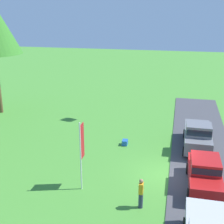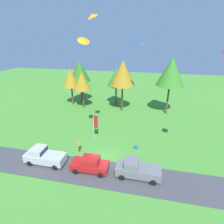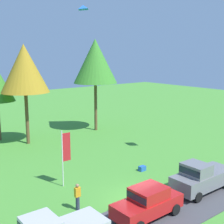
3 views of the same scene
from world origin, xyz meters
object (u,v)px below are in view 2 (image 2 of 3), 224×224
kite_diamond_near_flag (142,43)px  cooler_box (136,147)px  car_pickup_mid_row (136,169)px  kite_delta_mid_center (84,39)px  car_pickup_near_entrance (44,156)px  tree_far_left (82,81)px  tree_far_right (80,71)px  flag_banner (95,123)px  kite_diamond_over_trees (92,16)px  tree_left_of_center (171,72)px  tree_center_back (123,73)px  tree_lone_near (71,78)px  tree_right_of_center (116,78)px  person_watching_sky (79,146)px  car_sedan_far_end (90,164)px

kite_diamond_near_flag → cooler_box: bearing=-87.2°
car_pickup_mid_row → kite_delta_mid_center: (-6.80, 4.01, 13.27)m
car_pickup_near_entrance → car_pickup_mid_row: 11.44m
tree_far_left → kite_delta_mid_center: bearing=-66.6°
kite_delta_mid_center → tree_far_left: bearing=113.4°
tree_far_right → kite_delta_mid_center: kite_delta_mid_center is taller
tree_far_right → kite_delta_mid_center: bearing=-66.0°
cooler_box → car_pickup_near_entrance: bearing=-153.8°
cooler_box → flag_banner: bearing=167.7°
car_pickup_near_entrance → kite_diamond_near_flag: (10.63, 13.23, 12.60)m
kite_diamond_over_trees → tree_left_of_center: bearing=53.3°
tree_far_right → tree_center_back: size_ratio=0.94×
car_pickup_near_entrance → tree_left_of_center: tree_left_of_center is taller
car_pickup_mid_row → tree_far_right: tree_far_right is taller
tree_far_right → cooler_box: tree_far_right is taller
tree_far_right → tree_far_left: (1.68, -3.37, -1.43)m
tree_far_left → flag_banner: tree_far_left is taller
tree_lone_near → kite_delta_mid_center: size_ratio=5.94×
car_pickup_near_entrance → tree_right_of_center: 23.18m
person_watching_sky → tree_left_of_center: 21.71m
person_watching_sky → kite_delta_mid_center: (1.29, 0.83, 13.50)m
car_pickup_near_entrance → cooler_box: size_ratio=8.96×
car_pickup_near_entrance → kite_delta_mid_center: kite_delta_mid_center is taller
tree_center_back → kite_delta_mid_center: size_ratio=7.59×
tree_far_left → tree_left_of_center: tree_left_of_center is taller
kite_diamond_near_flag → tree_lone_near: bearing=156.3°
person_watching_sky → tree_far_left: tree_far_left is taller
tree_right_of_center → cooler_box: (5.98, -16.61, -6.08)m
tree_far_left → tree_left_of_center: 17.92m
person_watching_sky → tree_far_left: bearing=108.1°
kite_diamond_near_flag → kite_delta_mid_center: (-5.98, -9.20, 0.67)m
tree_left_of_center → cooler_box: tree_left_of_center is taller
car_sedan_far_end → kite_diamond_over_trees: size_ratio=4.05×
person_watching_sky → car_pickup_mid_row: bearing=-21.5°
person_watching_sky → kite_diamond_over_trees: kite_diamond_over_trees is taller
kite_diamond_over_trees → flag_banner: bearing=111.4°
tree_lone_near → tree_right_of_center: size_ratio=0.99×
person_watching_sky → flag_banner: flag_banner is taller
car_sedan_far_end → kite_diamond_near_flag: kite_diamond_near_flag is taller
tree_right_of_center → kite_diamond_near_flag: bearing=-57.6°
person_watching_sky → tree_right_of_center: size_ratio=0.21×
car_pickup_near_entrance → person_watching_sky: (3.36, 3.20, -0.23)m
tree_center_back → car_sedan_far_end: bearing=-92.6°
person_watching_sky → cooler_box: size_ratio=3.05×
tree_far_left → flag_banner: bearing=-61.9°
kite_delta_mid_center → tree_lone_near: bearing=120.6°
kite_diamond_near_flag → tree_center_back: bearing=124.0°
tree_far_left → cooler_box: 19.17m
car_pickup_near_entrance → tree_center_back: 21.09m
kite_diamond_near_flag → tree_far_right: bearing=148.0°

